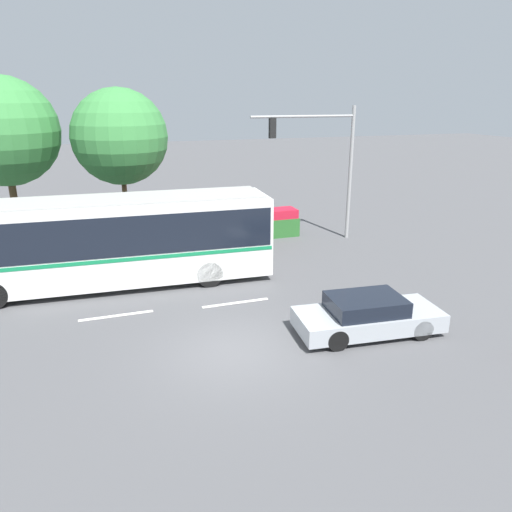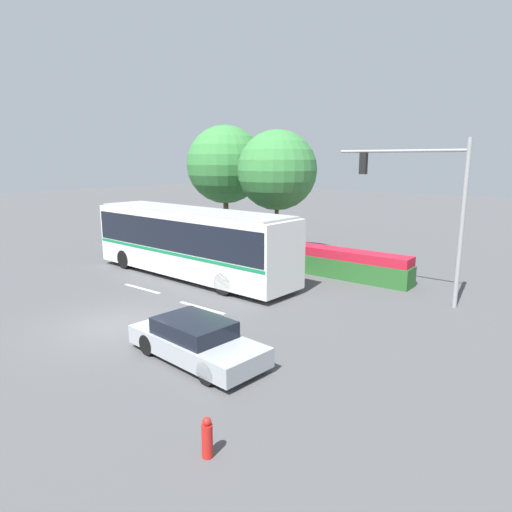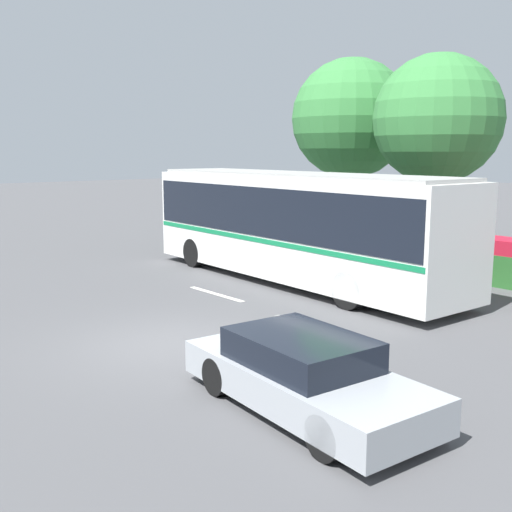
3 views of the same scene
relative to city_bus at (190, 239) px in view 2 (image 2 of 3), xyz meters
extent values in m
plane|color=#4C4C4F|center=(2.89, -6.36, -1.92)|extent=(140.00, 140.00, 0.00)
cube|color=silver|center=(0.01, 0.00, -0.16)|extent=(11.99, 3.18, 3.02)
cube|color=black|center=(0.01, 0.00, 0.33)|extent=(11.76, 3.21, 1.45)
cube|color=#147A47|center=(0.01, 0.00, -0.52)|extent=(11.88, 3.21, 0.14)
cube|color=black|center=(-5.94, 0.29, 0.21)|extent=(0.17, 2.21, 1.69)
cube|color=#9D9D99|center=(0.01, 0.00, 1.41)|extent=(11.51, 2.95, 0.10)
cylinder|color=black|center=(-4.08, -0.95, -1.42)|extent=(1.01, 0.35, 1.00)
cylinder|color=black|center=(-3.97, 1.35, -1.42)|extent=(1.01, 0.35, 1.00)
cylinder|color=black|center=(3.40, -1.32, -1.42)|extent=(1.01, 0.35, 1.00)
cylinder|color=black|center=(3.51, 0.98, -1.42)|extent=(1.01, 0.35, 1.00)
cube|color=#9EA3A8|center=(7.10, -6.61, -1.47)|extent=(4.56, 2.18, 0.55)
cube|color=black|center=(6.99, -6.60, -0.96)|extent=(2.34, 1.77, 0.47)
cylinder|color=black|center=(8.54, -5.95, -1.60)|extent=(0.66, 0.28, 0.64)
cylinder|color=black|center=(8.40, -7.51, -1.60)|extent=(0.66, 0.28, 0.64)
cylinder|color=black|center=(5.85, -5.71, -1.60)|extent=(0.66, 0.28, 0.64)
cylinder|color=black|center=(5.71, -7.27, -1.60)|extent=(0.66, 0.28, 0.64)
cylinder|color=gray|center=(11.70, 3.05, 1.35)|extent=(0.18, 0.18, 6.54)
cylinder|color=gray|center=(9.09, 3.05, 4.15)|extent=(5.21, 0.12, 0.12)
cube|color=black|center=(7.54, 3.05, 3.65)|extent=(0.30, 0.22, 0.90)
cylinder|color=red|center=(7.54, 3.17, 3.95)|extent=(0.18, 0.02, 0.18)
cylinder|color=yellow|center=(7.54, 3.17, 3.65)|extent=(0.18, 0.02, 0.18)
cylinder|color=green|center=(7.54, 3.17, 3.35)|extent=(0.18, 0.02, 0.18)
cube|color=#286028|center=(6.21, 4.53, -1.44)|extent=(6.48, 1.15, 0.96)
cube|color=#B7192D|center=(6.21, 4.53, -0.74)|extent=(6.35, 1.09, 0.45)
cylinder|color=brown|center=(-4.20, 7.35, -0.13)|extent=(0.34, 0.34, 3.58)
sphere|color=#387F3D|center=(-4.20, 7.35, 3.48)|extent=(5.06, 5.06, 5.06)
cylinder|color=brown|center=(0.94, 5.99, -0.16)|extent=(0.24, 0.24, 3.51)
sphere|color=#387F3D|center=(0.94, 5.99, 3.21)|extent=(4.51, 4.51, 4.51)
cylinder|color=red|center=(10.45, -9.64, -1.57)|extent=(0.22, 0.22, 0.70)
sphere|color=red|center=(10.45, -9.64, -1.15)|extent=(0.18, 0.18, 0.18)
cube|color=silver|center=(3.88, -3.18, -1.91)|extent=(2.40, 0.16, 0.01)
cube|color=silver|center=(-0.16, -2.91, -1.91)|extent=(2.40, 0.16, 0.01)
camera|label=1|loc=(-0.38, -18.08, 4.96)|focal=33.57mm
camera|label=2|loc=(16.07, -15.27, 3.82)|focal=31.82mm
camera|label=3|loc=(13.52, -13.08, 2.09)|focal=43.05mm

